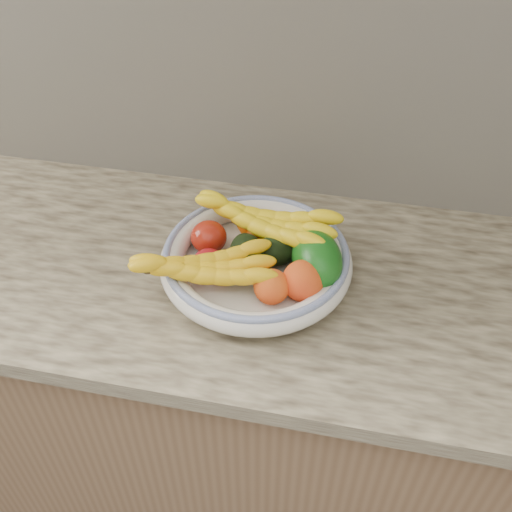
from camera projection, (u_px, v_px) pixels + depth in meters
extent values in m
cube|color=brown|center=(258.00, 397.00, 1.52)|extent=(2.40, 0.62, 0.86)
cube|color=#BFB088|center=(258.00, 277.00, 1.21)|extent=(2.44, 0.66, 0.04)
cube|color=beige|center=(286.00, 94.00, 1.25)|extent=(2.40, 0.02, 0.50)
cylinder|color=silver|center=(256.00, 274.00, 1.18)|extent=(0.13, 0.13, 0.02)
cylinder|color=silver|center=(256.00, 270.00, 1.17)|extent=(0.32, 0.32, 0.01)
torus|color=silver|center=(256.00, 260.00, 1.15)|extent=(0.39, 0.39, 0.05)
torus|color=#334890|center=(256.00, 252.00, 1.14)|extent=(0.37, 0.37, 0.02)
ellipsoid|color=orange|center=(248.00, 223.00, 1.23)|extent=(0.06, 0.06, 0.05)
ellipsoid|color=#ED5904|center=(277.00, 225.00, 1.23)|extent=(0.06, 0.06, 0.05)
ellipsoid|color=#DB4D04|center=(258.00, 236.00, 1.20)|extent=(0.05, 0.05, 0.04)
ellipsoid|color=#F26005|center=(251.00, 227.00, 1.22)|extent=(0.05, 0.05, 0.05)
ellipsoid|color=#9F1D0E|center=(209.00, 237.00, 1.19)|extent=(0.08, 0.08, 0.07)
ellipsoid|color=#A90F19|center=(209.00, 264.00, 1.13)|extent=(0.08, 0.08, 0.06)
ellipsoid|color=black|center=(248.00, 254.00, 1.14)|extent=(0.11, 0.12, 0.07)
ellipsoid|color=black|center=(279.00, 249.00, 1.16)|extent=(0.12, 0.12, 0.07)
ellipsoid|color=#0E4D0E|center=(317.00, 259.00, 1.12)|extent=(0.17, 0.18, 0.13)
ellipsoid|color=orange|center=(272.00, 287.00, 1.07)|extent=(0.08, 0.08, 0.07)
ellipsoid|color=orange|center=(303.00, 281.00, 1.08)|extent=(0.10, 0.10, 0.08)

